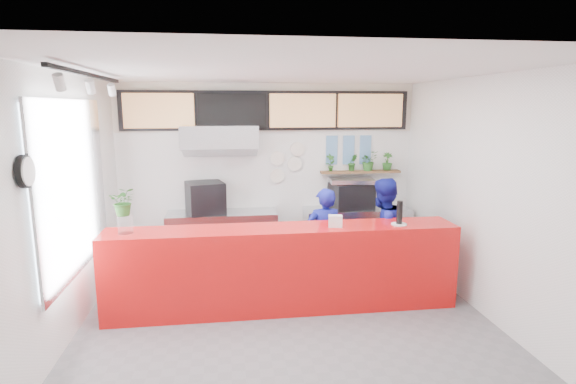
% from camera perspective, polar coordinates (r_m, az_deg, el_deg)
% --- Properties ---
extents(floor, '(5.00, 5.00, 0.00)m').
position_cam_1_polar(floor, '(5.76, -0.06, -16.18)').
color(floor, slate).
rests_on(floor, ground).
extents(ceiling, '(5.00, 5.00, 0.00)m').
position_cam_1_polar(ceiling, '(5.15, -0.07, 15.10)').
color(ceiling, silver).
extents(wall_back, '(5.00, 0.00, 5.00)m').
position_cam_1_polar(wall_back, '(7.70, -2.52, 2.46)').
color(wall_back, white).
rests_on(wall_back, ground).
extents(wall_left, '(0.00, 5.00, 5.00)m').
position_cam_1_polar(wall_left, '(5.52, -26.75, -2.01)').
color(wall_left, white).
rests_on(wall_left, ground).
extents(wall_right, '(0.00, 5.00, 5.00)m').
position_cam_1_polar(wall_right, '(6.10, 23.89, -0.66)').
color(wall_right, white).
rests_on(wall_right, ground).
extents(service_counter, '(4.50, 0.60, 1.10)m').
position_cam_1_polar(service_counter, '(5.90, -0.58, -9.67)').
color(service_counter, red).
rests_on(service_counter, ground).
extents(cream_band, '(5.00, 0.02, 0.80)m').
position_cam_1_polar(cream_band, '(7.61, -2.58, 10.67)').
color(cream_band, beige).
rests_on(cream_band, wall_back).
extents(prep_bench, '(1.80, 0.60, 0.90)m').
position_cam_1_polar(prep_bench, '(7.61, -8.29, -5.86)').
color(prep_bench, '#B2B5BA').
rests_on(prep_bench, ground).
extents(panini_oven, '(0.69, 0.69, 0.51)m').
position_cam_1_polar(panini_oven, '(7.45, -10.46, -0.70)').
color(panini_oven, black).
rests_on(panini_oven, prep_bench).
extents(extraction_hood, '(1.20, 0.70, 0.35)m').
position_cam_1_polar(extraction_hood, '(7.26, -8.66, 7.00)').
color(extraction_hood, '#B2B5BA').
rests_on(extraction_hood, ceiling).
extents(hood_lip, '(1.20, 0.69, 0.31)m').
position_cam_1_polar(hood_lip, '(7.27, -8.61, 5.43)').
color(hood_lip, '#B2B5BA').
rests_on(hood_lip, ceiling).
extents(right_bench, '(1.80, 0.60, 0.90)m').
position_cam_1_polar(right_bench, '(7.91, 8.68, -5.22)').
color(right_bench, '#B2B5BA').
rests_on(right_bench, ground).
extents(espresso_machine, '(0.75, 0.59, 0.44)m').
position_cam_1_polar(espresso_machine, '(7.72, 8.03, -0.48)').
color(espresso_machine, black).
rests_on(espresso_machine, right_bench).
extents(espresso_tray, '(0.79, 0.58, 0.07)m').
position_cam_1_polar(espresso_tray, '(7.68, 8.08, 1.46)').
color(espresso_tray, '#A9ACB1').
rests_on(espresso_tray, espresso_machine).
extents(herb_shelf, '(1.40, 0.18, 0.04)m').
position_cam_1_polar(herb_shelf, '(7.91, 9.19, 2.55)').
color(herb_shelf, brown).
rests_on(herb_shelf, wall_back).
extents(menu_board_far_left, '(1.10, 0.10, 0.55)m').
position_cam_1_polar(menu_board_far_left, '(7.55, -16.05, 9.89)').
color(menu_board_far_left, tan).
rests_on(menu_board_far_left, wall_back).
extents(menu_board_mid_left, '(1.10, 0.10, 0.55)m').
position_cam_1_polar(menu_board_mid_left, '(7.47, -7.08, 10.22)').
color(menu_board_mid_left, black).
rests_on(menu_board_mid_left, wall_back).
extents(menu_board_mid_right, '(1.10, 0.10, 0.55)m').
position_cam_1_polar(menu_board_mid_right, '(7.58, 1.87, 10.30)').
color(menu_board_mid_right, tan).
rests_on(menu_board_mid_right, wall_back).
extents(menu_board_far_right, '(1.10, 0.10, 0.55)m').
position_cam_1_polar(menu_board_far_right, '(7.85, 10.38, 10.15)').
color(menu_board_far_right, tan).
rests_on(menu_board_far_right, wall_back).
extents(soffit, '(4.80, 0.04, 0.65)m').
position_cam_1_polar(soffit, '(7.58, -2.56, 10.29)').
color(soffit, black).
rests_on(soffit, wall_back).
extents(window_pane, '(0.04, 2.20, 1.90)m').
position_cam_1_polar(window_pane, '(5.75, -25.68, 0.59)').
color(window_pane, silver).
rests_on(window_pane, wall_left).
extents(window_frame, '(0.03, 2.30, 2.00)m').
position_cam_1_polar(window_frame, '(5.75, -25.50, 0.59)').
color(window_frame, '#B2B5BA').
rests_on(window_frame, wall_left).
extents(wall_clock_rim, '(0.05, 0.30, 0.30)m').
position_cam_1_polar(wall_clock_rim, '(4.59, -30.46, 2.26)').
color(wall_clock_rim, black).
rests_on(wall_clock_rim, wall_left).
extents(wall_clock_face, '(0.02, 0.26, 0.26)m').
position_cam_1_polar(wall_clock_face, '(4.58, -30.11, 2.27)').
color(wall_clock_face, white).
rests_on(wall_clock_face, wall_left).
extents(track_rail, '(0.05, 2.40, 0.04)m').
position_cam_1_polar(track_rail, '(5.30, -23.90, 13.43)').
color(track_rail, black).
rests_on(track_rail, ceiling).
extents(dec_plate_a, '(0.24, 0.03, 0.24)m').
position_cam_1_polar(dec_plate_a, '(7.66, -1.39, 4.30)').
color(dec_plate_a, silver).
rests_on(dec_plate_a, wall_back).
extents(dec_plate_b, '(0.24, 0.03, 0.24)m').
position_cam_1_polar(dec_plate_b, '(7.71, 0.83, 3.60)').
color(dec_plate_b, silver).
rests_on(dec_plate_b, wall_back).
extents(dec_plate_c, '(0.24, 0.03, 0.24)m').
position_cam_1_polar(dec_plate_c, '(7.69, -1.38, 2.08)').
color(dec_plate_c, silver).
rests_on(dec_plate_c, wall_back).
extents(dec_plate_d, '(0.24, 0.03, 0.24)m').
position_cam_1_polar(dec_plate_d, '(7.69, 1.21, 5.45)').
color(dec_plate_d, silver).
rests_on(dec_plate_d, wall_back).
extents(photo_frame_a, '(0.20, 0.02, 0.25)m').
position_cam_1_polar(photo_frame_a, '(7.80, 5.59, 6.22)').
color(photo_frame_a, '#598CBF').
rests_on(photo_frame_a, wall_back).
extents(photo_frame_b, '(0.20, 0.02, 0.25)m').
position_cam_1_polar(photo_frame_b, '(7.87, 7.72, 6.22)').
color(photo_frame_b, '#598CBF').
rests_on(photo_frame_b, wall_back).
extents(photo_frame_c, '(0.20, 0.02, 0.25)m').
position_cam_1_polar(photo_frame_c, '(7.96, 9.82, 6.20)').
color(photo_frame_c, '#598CBF').
rests_on(photo_frame_c, wall_back).
extents(photo_frame_d, '(0.20, 0.02, 0.25)m').
position_cam_1_polar(photo_frame_d, '(7.82, 5.55, 4.40)').
color(photo_frame_d, '#598CBF').
rests_on(photo_frame_d, wall_back).
extents(photo_frame_e, '(0.20, 0.02, 0.25)m').
position_cam_1_polar(photo_frame_e, '(7.90, 7.68, 4.41)').
color(photo_frame_e, '#598CBF').
rests_on(photo_frame_e, wall_back).
extents(photo_frame_f, '(0.20, 0.02, 0.25)m').
position_cam_1_polar(photo_frame_f, '(7.98, 9.76, 4.42)').
color(photo_frame_f, '#598CBF').
rests_on(photo_frame_f, wall_back).
extents(staff_center, '(0.56, 0.39, 1.48)m').
position_cam_1_polar(staff_center, '(6.52, 4.59, -5.93)').
color(staff_center, navy).
rests_on(staff_center, ground).
extents(staff_right, '(0.98, 0.91, 1.62)m').
position_cam_1_polar(staff_right, '(6.65, 11.81, -5.19)').
color(staff_right, navy).
rests_on(staff_right, ground).
extents(herb_a, '(0.19, 0.15, 0.30)m').
position_cam_1_polar(herb_a, '(7.75, 5.43, 3.75)').
color(herb_a, '#296121').
rests_on(herb_a, herb_shelf).
extents(herb_b, '(0.16, 0.13, 0.29)m').
position_cam_1_polar(herb_b, '(7.85, 8.21, 3.73)').
color(herb_b, '#296121').
rests_on(herb_b, herb_shelf).
extents(herb_c, '(0.38, 0.36, 0.34)m').
position_cam_1_polar(herb_c, '(7.92, 10.19, 3.93)').
color(herb_c, '#296121').
rests_on(herb_c, herb_shelf).
extents(herb_d, '(0.19, 0.17, 0.31)m').
position_cam_1_polar(herb_d, '(8.04, 12.50, 3.81)').
color(herb_d, '#296121').
rests_on(herb_d, herb_shelf).
extents(glass_vase, '(0.20, 0.20, 0.23)m').
position_cam_1_polar(glass_vase, '(5.80, -19.96, -3.86)').
color(glass_vase, silver).
rests_on(glass_vase, service_counter).
extents(basil_vase, '(0.34, 0.30, 0.35)m').
position_cam_1_polar(basil_vase, '(5.74, -20.14, -1.13)').
color(basil_vase, '#296121').
rests_on(basil_vase, glass_vase).
extents(napkin_holder, '(0.19, 0.14, 0.15)m').
position_cam_1_polar(napkin_holder, '(5.77, 6.03, -3.70)').
color(napkin_holder, silver).
rests_on(napkin_holder, service_counter).
extents(white_plate, '(0.25, 0.25, 0.02)m').
position_cam_1_polar(white_plate, '(6.03, 13.91, -4.00)').
color(white_plate, silver).
rests_on(white_plate, service_counter).
extents(pepper_mill, '(0.09, 0.09, 0.30)m').
position_cam_1_polar(pepper_mill, '(5.99, 13.98, -2.53)').
color(pepper_mill, black).
rests_on(pepper_mill, white_plate).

